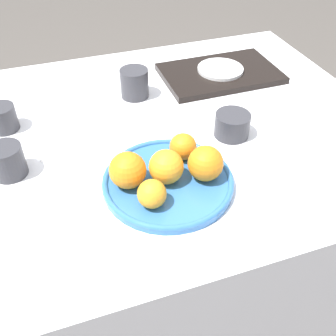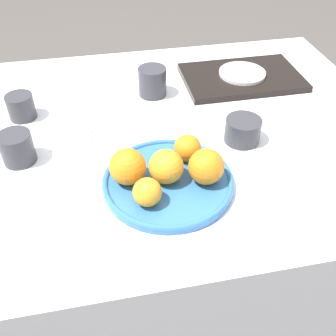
{
  "view_description": "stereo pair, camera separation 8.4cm",
  "coord_description": "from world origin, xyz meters",
  "px_view_note": "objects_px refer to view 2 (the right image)",
  "views": [
    {
      "loc": [
        -0.22,
        -0.82,
        1.33
      ],
      "look_at": [
        -0.01,
        -0.22,
        0.78
      ],
      "focal_mm": 42.0,
      "sensor_mm": 36.0,
      "label": 1
    },
    {
      "loc": [
        -0.14,
        -0.84,
        1.33
      ],
      "look_at": [
        -0.01,
        -0.22,
        0.78
      ],
      "focal_mm": 42.0,
      "sensor_mm": 36.0,
      "label": 2
    }
  ],
  "objects_px": {
    "orange_1": "(128,167)",
    "napkin": "(71,132)",
    "serving_tray": "(242,77)",
    "orange_4": "(147,192)",
    "cup_0": "(21,107)",
    "orange_0": "(166,167)",
    "side_plate": "(242,73)",
    "cup_2": "(152,82)",
    "orange_3": "(187,148)",
    "orange_2": "(206,167)",
    "cup_1": "(243,130)",
    "fruit_platter": "(168,181)",
    "cup_3": "(17,148)"
  },
  "relations": [
    {
      "from": "orange_1",
      "to": "napkin",
      "type": "xyz_separation_m",
      "value": [
        -0.12,
        0.23,
        -0.05
      ]
    },
    {
      "from": "serving_tray",
      "to": "orange_4",
      "type": "bearing_deg",
      "value": -127.9
    },
    {
      "from": "orange_1",
      "to": "orange_4",
      "type": "xyz_separation_m",
      "value": [
        0.03,
        -0.07,
        -0.01
      ]
    },
    {
      "from": "serving_tray",
      "to": "cup_0",
      "type": "distance_m",
      "value": 0.66
    },
    {
      "from": "orange_0",
      "to": "napkin",
      "type": "bearing_deg",
      "value": 130.45
    },
    {
      "from": "side_plate",
      "to": "cup_0",
      "type": "height_order",
      "value": "cup_0"
    },
    {
      "from": "orange_1",
      "to": "napkin",
      "type": "distance_m",
      "value": 0.26
    },
    {
      "from": "napkin",
      "to": "cup_2",
      "type": "bearing_deg",
      "value": 31.95
    },
    {
      "from": "orange_3",
      "to": "napkin",
      "type": "xyz_separation_m",
      "value": [
        -0.27,
        0.18,
        -0.04
      ]
    },
    {
      "from": "orange_3",
      "to": "side_plate",
      "type": "height_order",
      "value": "orange_3"
    },
    {
      "from": "orange_3",
      "to": "orange_2",
      "type": "bearing_deg",
      "value": -74.81
    },
    {
      "from": "orange_0",
      "to": "side_plate",
      "type": "relative_size",
      "value": 0.53
    },
    {
      "from": "cup_2",
      "to": "napkin",
      "type": "distance_m",
      "value": 0.29
    },
    {
      "from": "orange_2",
      "to": "cup_0",
      "type": "height_order",
      "value": "orange_2"
    },
    {
      "from": "orange_1",
      "to": "cup_1",
      "type": "distance_m",
      "value": 0.32
    },
    {
      "from": "orange_4",
      "to": "orange_1",
      "type": "bearing_deg",
      "value": 111.99
    },
    {
      "from": "fruit_platter",
      "to": "orange_0",
      "type": "xyz_separation_m",
      "value": [
        -0.0,
        0.0,
        0.04
      ]
    },
    {
      "from": "orange_4",
      "to": "cup_0",
      "type": "distance_m",
      "value": 0.49
    },
    {
      "from": "orange_2",
      "to": "cup_1",
      "type": "xyz_separation_m",
      "value": [
        0.14,
        0.14,
        -0.02
      ]
    },
    {
      "from": "cup_3",
      "to": "napkin",
      "type": "bearing_deg",
      "value": 36.96
    },
    {
      "from": "orange_2",
      "to": "cup_1",
      "type": "relative_size",
      "value": 0.87
    },
    {
      "from": "side_plate",
      "to": "cup_3",
      "type": "xyz_separation_m",
      "value": [
        -0.65,
        -0.27,
        0.01
      ]
    },
    {
      "from": "cup_2",
      "to": "serving_tray",
      "type": "bearing_deg",
      "value": 5.73
    },
    {
      "from": "fruit_platter",
      "to": "orange_2",
      "type": "xyz_separation_m",
      "value": [
        0.08,
        -0.02,
        0.04
      ]
    },
    {
      "from": "orange_1",
      "to": "cup_2",
      "type": "xyz_separation_m",
      "value": [
        0.12,
        0.38,
        -0.01
      ]
    },
    {
      "from": "orange_3",
      "to": "serving_tray",
      "type": "xyz_separation_m",
      "value": [
        0.26,
        0.36,
        -0.04
      ]
    },
    {
      "from": "orange_0",
      "to": "orange_4",
      "type": "bearing_deg",
      "value": -130.0
    },
    {
      "from": "cup_0",
      "to": "orange_1",
      "type": "bearing_deg",
      "value": -52.62
    },
    {
      "from": "fruit_platter",
      "to": "serving_tray",
      "type": "xyz_separation_m",
      "value": [
        0.32,
        0.42,
        -0.0
      ]
    },
    {
      "from": "cup_2",
      "to": "napkin",
      "type": "xyz_separation_m",
      "value": [
        -0.24,
        -0.15,
        -0.04
      ]
    },
    {
      "from": "orange_2",
      "to": "side_plate",
      "type": "relative_size",
      "value": 0.54
    },
    {
      "from": "cup_0",
      "to": "cup_2",
      "type": "bearing_deg",
      "value": 7.91
    },
    {
      "from": "cup_1",
      "to": "orange_3",
      "type": "bearing_deg",
      "value": -158.44
    },
    {
      "from": "orange_2",
      "to": "cup_2",
      "type": "bearing_deg",
      "value": 96.58
    },
    {
      "from": "orange_2",
      "to": "cup_1",
      "type": "height_order",
      "value": "orange_2"
    },
    {
      "from": "orange_0",
      "to": "serving_tray",
      "type": "height_order",
      "value": "orange_0"
    },
    {
      "from": "serving_tray",
      "to": "cup_3",
      "type": "relative_size",
      "value": 4.69
    },
    {
      "from": "orange_3",
      "to": "orange_4",
      "type": "bearing_deg",
      "value": -132.67
    },
    {
      "from": "orange_4",
      "to": "cup_2",
      "type": "bearing_deg",
      "value": 79.08
    },
    {
      "from": "fruit_platter",
      "to": "side_plate",
      "type": "height_order",
      "value": "side_plate"
    },
    {
      "from": "fruit_platter",
      "to": "orange_2",
      "type": "height_order",
      "value": "orange_2"
    },
    {
      "from": "cup_1",
      "to": "cup_2",
      "type": "bearing_deg",
      "value": 124.29
    },
    {
      "from": "serving_tray",
      "to": "cup_3",
      "type": "bearing_deg",
      "value": -157.45
    },
    {
      "from": "orange_3",
      "to": "orange_4",
      "type": "height_order",
      "value": "orange_3"
    },
    {
      "from": "serving_tray",
      "to": "side_plate",
      "type": "relative_size",
      "value": 2.52
    },
    {
      "from": "orange_2",
      "to": "napkin",
      "type": "distance_m",
      "value": 0.39
    },
    {
      "from": "napkin",
      "to": "side_plate",
      "type": "bearing_deg",
      "value": 18.75
    },
    {
      "from": "orange_1",
      "to": "napkin",
      "type": "height_order",
      "value": "orange_1"
    },
    {
      "from": "orange_2",
      "to": "orange_3",
      "type": "xyz_separation_m",
      "value": [
        -0.02,
        0.08,
        -0.01
      ]
    },
    {
      "from": "orange_3",
      "to": "cup_0",
      "type": "height_order",
      "value": "orange_3"
    }
  ]
}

